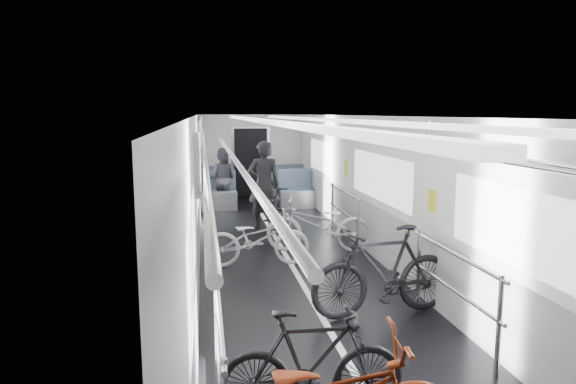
% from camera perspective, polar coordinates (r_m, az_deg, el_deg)
% --- Properties ---
extents(car_shell, '(3.02, 14.01, 2.41)m').
position_cam_1_polar(car_shell, '(9.96, -1.41, 1.16)').
color(car_shell, black).
rests_on(car_shell, ground).
extents(bike_left_mid, '(1.53, 0.50, 0.91)m').
position_cam_1_polar(bike_left_mid, '(4.36, 2.68, -18.45)').
color(bike_left_mid, black).
rests_on(bike_left_mid, floor).
extents(bike_left_far, '(1.71, 0.61, 0.89)m').
position_cam_1_polar(bike_left_far, '(8.30, -3.44, -5.19)').
color(bike_left_far, '#BABABF').
rests_on(bike_left_far, floor).
extents(bike_right_near, '(1.90, 0.72, 1.12)m').
position_cam_1_polar(bike_right_near, '(6.38, 10.58, -8.62)').
color(bike_right_near, black).
rests_on(bike_right_near, floor).
extents(bike_right_mid, '(1.97, 1.05, 0.98)m').
position_cam_1_polar(bike_right_mid, '(9.10, 3.46, -3.65)').
color(bike_right_mid, '#BCBCC2').
rests_on(bike_right_mid, floor).
extents(bike_aisle, '(1.01, 1.93, 0.96)m').
position_cam_1_polar(bike_aisle, '(10.86, -1.57, -1.65)').
color(bike_aisle, black).
rests_on(bike_aisle, floor).
extents(person_standing, '(0.71, 0.49, 1.88)m').
position_cam_1_polar(person_standing, '(10.86, -2.70, 0.78)').
color(person_standing, black).
rests_on(person_standing, floor).
extents(person_seated, '(0.92, 0.82, 1.57)m').
position_cam_1_polar(person_seated, '(13.22, -7.29, 1.49)').
color(person_seated, '#312E36').
rests_on(person_seated, floor).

